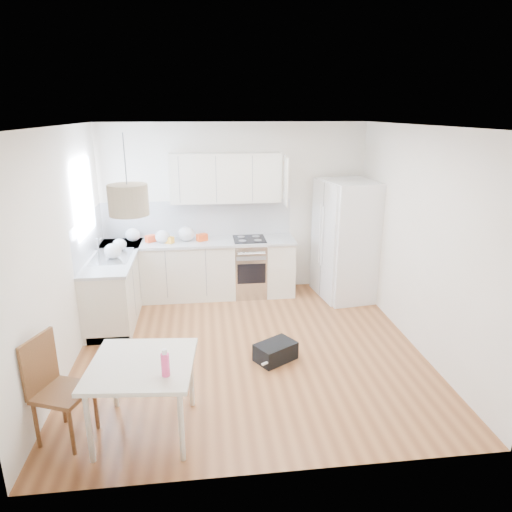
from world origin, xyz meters
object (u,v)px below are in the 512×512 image
at_px(dining_table, 142,370).
at_px(dining_chair, 63,390).
at_px(refrigerator, 348,240).
at_px(gym_bag, 276,352).

distance_m(dining_table, dining_chair, 0.71).
relative_size(refrigerator, dining_chair, 1.87).
bearing_deg(refrigerator, dining_chair, -147.67).
xyz_separation_m(dining_table, dining_chair, (-0.69, -0.01, -0.14)).
bearing_deg(dining_table, dining_chair, -174.17).
bearing_deg(gym_bag, refrigerator, 20.76).
bearing_deg(gym_bag, dining_chair, 176.78).
xyz_separation_m(refrigerator, dining_table, (-2.83, -2.97, -0.29)).
height_order(dining_table, dining_chair, dining_chair).
height_order(dining_table, gym_bag, dining_table).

